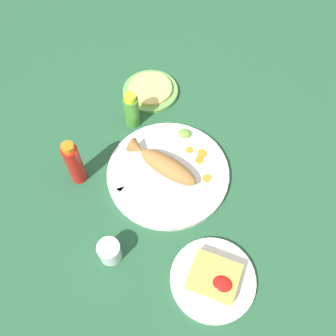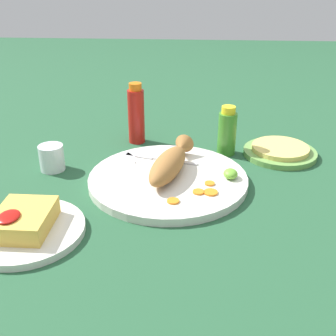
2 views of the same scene
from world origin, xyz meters
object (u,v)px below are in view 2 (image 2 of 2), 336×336
at_px(hot_sauce_bottle_red, 136,115).
at_px(fried_fish, 170,163).
at_px(hot_sauce_bottle_green, 227,132).
at_px(fork_near, 139,163).
at_px(fork_far, 156,158).
at_px(tortilla_plate, 280,153).
at_px(side_plate_fries, 26,231).
at_px(salt_cup, 52,159).
at_px(main_plate, 168,179).

bearing_deg(hot_sauce_bottle_red, fried_fish, 25.44).
bearing_deg(hot_sauce_bottle_green, fork_near, -60.89).
height_order(fork_far, tortilla_plate, fork_far).
distance_m(fried_fish, hot_sauce_bottle_red, 0.25).
bearing_deg(fried_fish, side_plate_fries, -33.12).
height_order(fork_near, tortilla_plate, fork_near).
relative_size(side_plate_fries, tortilla_plate, 1.16).
relative_size(fork_near, salt_cup, 2.46).
height_order(main_plate, hot_sauce_bottle_green, hot_sauce_bottle_green).
xyz_separation_m(fried_fish, tortilla_plate, (-0.16, 0.28, -0.04)).
xyz_separation_m(main_plate, salt_cup, (-0.05, -0.28, 0.02)).
relative_size(fried_fish, salt_cup, 3.79).
bearing_deg(side_plate_fries, hot_sauce_bottle_red, 162.49).
bearing_deg(main_plate, fork_near, -128.41).
distance_m(main_plate, side_plate_fries, 0.33).
distance_m(fried_fish, salt_cup, 0.29).
bearing_deg(hot_sauce_bottle_green, fried_fish, -40.31).
xyz_separation_m(fork_near, hot_sauce_bottle_green, (-0.12, 0.21, 0.04)).
xyz_separation_m(hot_sauce_bottle_green, tortilla_plate, (0.00, 0.14, -0.05)).
bearing_deg(main_plate, side_plate_fries, -48.64).
height_order(fried_fish, hot_sauce_bottle_green, hot_sauce_bottle_green).
xyz_separation_m(fork_near, hot_sauce_bottle_red, (-0.18, -0.03, 0.06)).
distance_m(hot_sauce_bottle_red, salt_cup, 0.27).
bearing_deg(salt_cup, hot_sauce_bottle_red, 136.49).
xyz_separation_m(salt_cup, tortilla_plate, (-0.12, 0.57, -0.02)).
relative_size(fried_fish, hot_sauce_bottle_red, 1.41).
bearing_deg(fork_far, main_plate, 126.83).
relative_size(main_plate, fried_fish, 1.53).
bearing_deg(fork_near, side_plate_fries, 108.98).
relative_size(main_plate, fork_far, 1.98).
distance_m(salt_cup, tortilla_plate, 0.58).
height_order(main_plate, salt_cup, salt_cup).
relative_size(fried_fish, fork_near, 1.54).
xyz_separation_m(hot_sauce_bottle_green, side_plate_fries, (0.40, -0.39, -0.05)).
bearing_deg(tortilla_plate, hot_sauce_bottle_green, -91.14).
bearing_deg(salt_cup, side_plate_fries, 7.43).
bearing_deg(main_plate, hot_sauce_bottle_green, 141.40).
relative_size(hot_sauce_bottle_red, side_plate_fries, 0.77).
relative_size(main_plate, side_plate_fries, 1.65).
relative_size(fork_near, tortilla_plate, 0.82).
bearing_deg(tortilla_plate, fork_far, -75.02).
distance_m(fork_far, tortilla_plate, 0.33).
bearing_deg(salt_cup, fried_fish, 82.86).
relative_size(main_plate, salt_cup, 5.79).
bearing_deg(fried_fish, salt_cup, -83.06).
xyz_separation_m(fork_near, salt_cup, (0.01, -0.21, 0.01)).
bearing_deg(tortilla_plate, fried_fish, -60.14).
distance_m(hot_sauce_bottle_green, side_plate_fries, 0.56).
height_order(fork_near, salt_cup, salt_cup).
distance_m(fork_near, fork_far, 0.05).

